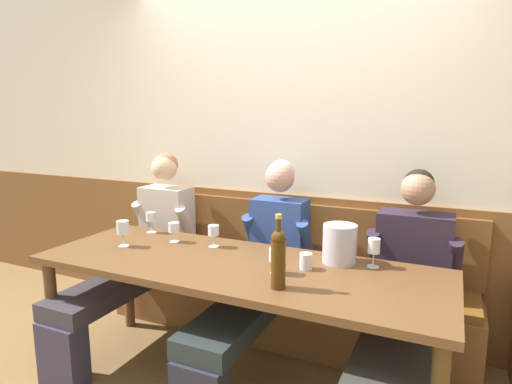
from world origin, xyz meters
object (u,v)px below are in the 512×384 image
object	(u,v)px
dining_table	(235,277)
ice_bucket	(340,244)
wine_bottle_amber_mid	(278,257)
wine_glass_center_front	(174,228)
person_right_seat	(140,249)
wine_glass_right_end	(123,229)
wine_glass_near_bucket	(374,247)
wine_glass_center_rear	(151,218)
person_left_seat	(406,297)
wine_glass_mid_right	(276,256)
wine_glass_by_bottle	(214,231)
wall_bench	(278,299)
person_center_left_seat	(260,269)
water_tumbler_left	(306,261)

from	to	relation	value
dining_table	ice_bucket	distance (m)	0.61
wine_bottle_amber_mid	wine_glass_center_front	distance (m)	0.97
person_right_seat	wine_glass_right_end	world-z (taller)	person_right_seat
wine_glass_near_bucket	wine_glass_center_rear	xyz separation A→B (m)	(-1.52, 0.05, -0.01)
ice_bucket	person_left_seat	bearing A→B (deg)	6.05
wine_glass_mid_right	wine_glass_by_bottle	bearing A→B (deg)	153.61
wall_bench	wine_glass_near_bucket	size ratio (longest dim) A/B	16.29
dining_table	person_left_seat	world-z (taller)	person_left_seat
wine_glass_by_bottle	wine_glass_center_front	bearing A→B (deg)	-176.38
person_left_seat	wine_glass_center_rear	bearing A→B (deg)	179.36
wine_glass_by_bottle	wine_glass_near_bucket	world-z (taller)	wine_glass_near_bucket
wall_bench	wine_bottle_amber_mid	bearing A→B (deg)	-68.44
wall_bench	wine_glass_right_end	distance (m)	1.18
person_left_seat	wine_glass_by_bottle	world-z (taller)	person_left_seat
person_right_seat	ice_bucket	distance (m)	1.46
wall_bench	wine_glass_by_bottle	distance (m)	0.77
wall_bench	person_right_seat	world-z (taller)	person_right_seat
wall_bench	dining_table	distance (m)	0.76
wine_bottle_amber_mid	wine_glass_right_end	size ratio (longest dim) A/B	2.20
wall_bench	wine_glass_near_bucket	distance (m)	0.99
ice_bucket	wine_glass_right_end	bearing A→B (deg)	-168.11
person_center_left_seat	wine_bottle_amber_mid	xyz separation A→B (m)	(0.33, -0.52, 0.29)
wine_glass_near_bucket	wine_glass_right_end	world-z (taller)	wine_glass_right_end
wine_glass_by_bottle	wine_glass_center_rear	bearing A→B (deg)	169.67
dining_table	wine_glass_by_bottle	size ratio (longest dim) A/B	16.62
wine_bottle_amber_mid	water_tumbler_left	bearing A→B (deg)	82.45
person_right_seat	wine_glass_center_front	distance (m)	0.46
wine_glass_center_rear	water_tumbler_left	world-z (taller)	wine_glass_center_rear
wine_glass_near_bucket	wall_bench	bearing A→B (deg)	150.85
wine_bottle_amber_mid	water_tumbler_left	distance (m)	0.32
person_right_seat	person_center_left_seat	world-z (taller)	person_right_seat
person_right_seat	wine_glass_mid_right	xyz separation A→B (m)	(1.19, -0.36, 0.22)
person_right_seat	wine_glass_near_bucket	xyz separation A→B (m)	(1.62, -0.05, 0.24)
dining_table	wine_glass_center_front	bearing A→B (deg)	160.60
person_right_seat	wine_glass_right_end	bearing A→B (deg)	-65.03
ice_bucket	wine_glass_near_bucket	world-z (taller)	ice_bucket
ice_bucket	wine_glass_near_bucket	distance (m)	0.18
wine_glass_mid_right	wine_glass_center_rear	xyz separation A→B (m)	(-1.08, 0.36, 0.01)
person_center_left_seat	wine_glass_mid_right	xyz separation A→B (m)	(0.25, -0.35, 0.23)
wall_bench	wine_glass_mid_right	bearing A→B (deg)	-69.41
wine_glass_center_front	wine_glass_right_end	bearing A→B (deg)	-138.10
wine_glass_mid_right	wine_glass_center_front	size ratio (longest dim) A/B	1.04
wine_glass_center_rear	wine_glass_right_end	bearing A→B (deg)	-82.12
wine_glass_right_end	wine_glass_center_rear	bearing A→B (deg)	97.88
wine_glass_by_bottle	wine_glass_right_end	world-z (taller)	wine_glass_right_end
water_tumbler_left	wine_bottle_amber_mid	bearing A→B (deg)	-97.55
dining_table	ice_bucket	world-z (taller)	ice_bucket
person_left_seat	ice_bucket	bearing A→B (deg)	-173.95
wine_bottle_amber_mid	wine_glass_center_rear	bearing A→B (deg)	155.47
wine_glass_mid_right	water_tumbler_left	bearing A→B (deg)	46.34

